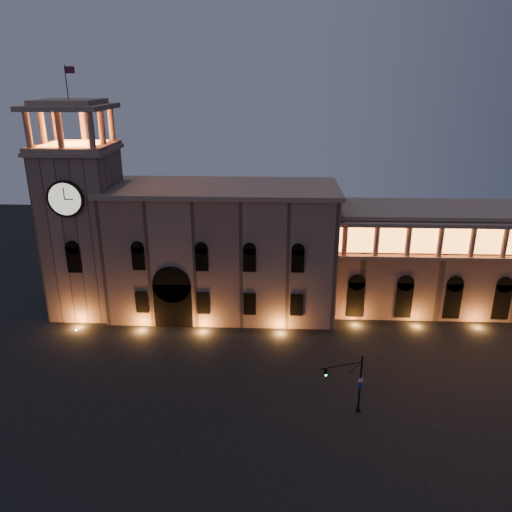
% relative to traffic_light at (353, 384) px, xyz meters
% --- Properties ---
extents(ground, '(160.00, 160.00, 0.00)m').
position_rel_traffic_light_xyz_m(ground, '(-12.88, 0.94, -3.25)').
color(ground, black).
rests_on(ground, ground).
extents(government_building, '(30.80, 12.80, 17.60)m').
position_rel_traffic_light_xyz_m(government_building, '(-14.96, 22.87, 5.52)').
color(government_building, '#8F695D').
rests_on(government_building, ground).
extents(clock_tower, '(9.80, 9.80, 32.40)m').
position_rel_traffic_light_xyz_m(clock_tower, '(-33.38, 21.91, 9.25)').
color(clock_tower, '#8F695D').
rests_on(clock_tower, ground).
extents(colonnade_wing, '(40.60, 11.50, 14.50)m').
position_rel_traffic_light_xyz_m(colonnade_wing, '(19.12, 24.86, 4.08)').
color(colonnade_wing, '#896458').
rests_on(colonnade_wing, ground).
extents(traffic_light, '(4.30, 1.70, 6.19)m').
position_rel_traffic_light_xyz_m(traffic_light, '(0.00, 0.00, 0.00)').
color(traffic_light, black).
rests_on(traffic_light, ground).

